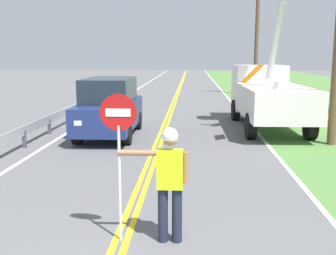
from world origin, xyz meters
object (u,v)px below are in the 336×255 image
Objects in this scene: flagger_worker at (169,178)px; utility_bucket_truck at (267,92)px; utility_pole_mid at (257,38)px; oncoming_suv_nearest at (110,107)px; stop_sign_paddle at (119,135)px.

flagger_worker is 0.27× the size of utility_bucket_truck.
flagger_worker is at bearing -101.66° from utility_pole_mid.
oncoming_suv_nearest reaches higher than flagger_worker.
utility_bucket_truck is (3.40, 10.63, 0.39)m from flagger_worker.
flagger_worker is 24.95m from utility_pole_mid.
utility_pole_mid is at bearing 76.61° from stop_sign_paddle.
stop_sign_paddle is (-0.77, -0.01, 0.66)m from flagger_worker.
utility_bucket_truck is 1.48× the size of oncoming_suv_nearest.
oncoming_suv_nearest is 0.59× the size of utility_pole_mid.
utility_pole_mid is (5.77, 24.26, 2.41)m from stop_sign_paddle.
stop_sign_paddle is at bearing -103.39° from utility_pole_mid.
utility_pole_mid is (5.00, 24.25, 3.07)m from flagger_worker.
flagger_worker is 0.23× the size of utility_pole_mid.
utility_pole_mid reaches higher than utility_bucket_truck.
stop_sign_paddle is 0.30× the size of utility_pole_mid.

